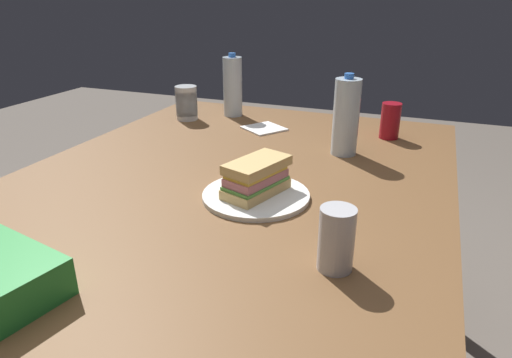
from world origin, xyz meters
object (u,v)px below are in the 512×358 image
Objects in this scene: dining_table at (202,228)px; sandwich at (256,177)px; water_bottle_tall at (346,117)px; water_bottle_spare at (233,87)px; soda_can_red at (390,121)px; paper_plate at (256,195)px; plastic_cup_stack at (187,103)px; soda_can_silver at (336,239)px.

sandwich reaches higher than dining_table.
water_bottle_spare is (0.30, 0.51, -0.00)m from water_bottle_tall.
soda_can_red is 0.25m from water_bottle_tall.
paper_plate is at bearing 158.10° from soda_can_red.
water_bottle_tall is 1.01× the size of water_bottle_spare.
paper_plate is 1.07× the size of water_bottle_spare.
water_bottle_spare is (0.08, 0.63, 0.06)m from soda_can_red.
plastic_cup_stack reaches higher than paper_plate.
water_bottle_tall reaches higher than water_bottle_spare.
water_bottle_tall reaches higher than plastic_cup_stack.
sandwich is at bearing 161.08° from water_bottle_tall.
water_bottle_tall is at bearing 152.50° from soda_can_red.
soda_can_red is 0.77m from plastic_cup_stack.
sandwich is (0.08, -0.12, 0.13)m from dining_table.
dining_table is at bearing 121.64° from paper_plate.
dining_table is at bearing -161.39° from water_bottle_spare.
sandwich is 1.66× the size of soda_can_silver.
water_bottle_spare is 2.03× the size of soda_can_silver.
water_bottle_spare is at bearing 28.21° from paper_plate.
sandwich is 0.67m from soda_can_red.
paper_plate is 0.34m from soda_can_silver.
paper_plate is at bearing 161.34° from water_bottle_tall.
water_bottle_spare is at bearing 18.61° from dining_table.
plastic_cup_stack reaches higher than dining_table.
soda_can_red is (0.62, -0.25, 0.06)m from paper_plate.
plastic_cup_stack is (0.58, 0.52, 0.06)m from paper_plate.
sandwich is 1.66× the size of soda_can_red.
dining_table is 15.44× the size of soda_can_red.
water_bottle_spare is 1.12m from soda_can_silver.
water_bottle_tall is at bearing 9.91° from soda_can_silver.
water_bottle_tall is at bearing -120.31° from water_bottle_spare.
soda_can_red is at bearing -22.08° from sandwich.
water_bottle_tall is (0.47, -0.25, 0.19)m from dining_table.
sandwich is at bearing 8.35° from paper_plate.
water_bottle_tall is (0.40, -0.14, 0.11)m from paper_plate.
water_bottle_tall is at bearing -18.66° from paper_plate.
plastic_cup_stack reaches higher than soda_can_red.
soda_can_red is at bearing -21.90° from paper_plate.
water_bottle_tall is 1.90× the size of plastic_cup_stack.
paper_plate is at bearing -138.06° from plastic_cup_stack.
water_bottle_spare is at bearing 33.75° from soda_can_silver.
sandwich is at bearing -137.89° from plastic_cup_stack.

